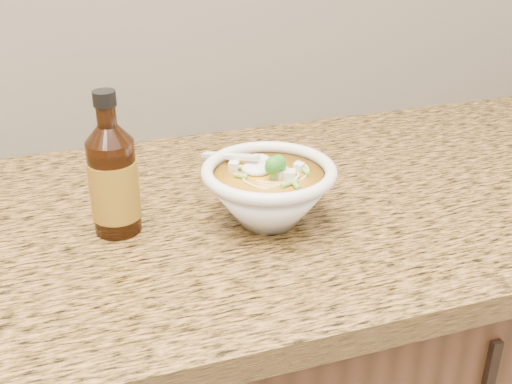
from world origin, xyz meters
name	(u,v)px	position (x,y,z in m)	size (l,w,h in m)	color
counter_slab	(80,240)	(0.00, 1.68, 0.88)	(4.00, 0.68, 0.04)	#986637
soup_bowl	(269,193)	(0.27, 1.61, 0.95)	(0.20, 0.21, 0.11)	silver
hot_sauce_bottle	(114,181)	(0.06, 1.65, 0.98)	(0.08, 0.08, 0.21)	#311506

